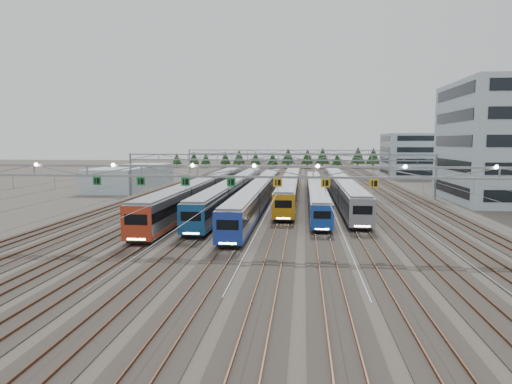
# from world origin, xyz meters

# --- Properties ---
(ground) EXTENTS (400.00, 400.00, 0.00)m
(ground) POSITION_xyz_m (0.00, 0.00, 0.00)
(ground) COLOR #47423A
(ground) RESTS_ON ground
(track_bed) EXTENTS (54.00, 260.00, 5.42)m
(track_bed) POSITION_xyz_m (0.00, 100.00, 1.49)
(track_bed) COLOR #2D2823
(track_bed) RESTS_ON ground
(train_a) EXTENTS (3.10, 63.35, 4.04)m
(train_a) POSITION_xyz_m (-11.25, 29.84, 2.27)
(train_a) COLOR black
(train_a) RESTS_ON ground
(train_b) EXTENTS (2.88, 60.52, 3.76)m
(train_b) POSITION_xyz_m (-6.75, 31.93, 2.13)
(train_b) COLOR black
(train_b) RESTS_ON ground
(train_c) EXTENTS (2.83, 63.86, 3.68)m
(train_c) POSITION_xyz_m (-2.25, 29.47, 2.09)
(train_c) COLOR black
(train_c) RESTS_ON ground
(train_d) EXTENTS (2.86, 56.39, 3.73)m
(train_d) POSITION_xyz_m (2.25, 40.17, 2.11)
(train_d) COLOR black
(train_d) RESTS_ON ground
(train_e) EXTENTS (2.53, 53.19, 3.28)m
(train_e) POSITION_xyz_m (6.75, 32.38, 1.89)
(train_e) COLOR black
(train_e) RESTS_ON ground
(train_f) EXTENTS (2.94, 63.86, 3.83)m
(train_f) POSITION_xyz_m (11.25, 39.43, 2.17)
(train_f) COLOR black
(train_f) RESTS_ON ground
(gantry_near) EXTENTS (56.36, 0.61, 8.08)m
(gantry_near) POSITION_xyz_m (-0.05, -0.12, 7.09)
(gantry_near) COLOR gray
(gantry_near) RESTS_ON ground
(gantry_mid) EXTENTS (56.36, 0.36, 8.00)m
(gantry_mid) POSITION_xyz_m (0.00, 40.00, 6.39)
(gantry_mid) COLOR gray
(gantry_mid) RESTS_ON ground
(gantry_far) EXTENTS (56.36, 0.36, 8.00)m
(gantry_far) POSITION_xyz_m (0.00, 85.00, 6.39)
(gantry_far) COLOR gray
(gantry_far) RESTS_ON ground
(depot_bldg_south) EXTENTS (18.00, 22.00, 20.15)m
(depot_bldg_south) POSITION_xyz_m (38.71, 37.31, 10.07)
(depot_bldg_south) COLOR #A8C2C9
(depot_bldg_south) RESTS_ON ground
(depot_bldg_mid) EXTENTS (14.00, 16.00, 12.04)m
(depot_bldg_mid) POSITION_xyz_m (43.45, 65.03, 6.02)
(depot_bldg_mid) COLOR #A8C2C9
(depot_bldg_mid) RESTS_ON ground
(depot_bldg_north) EXTENTS (22.00, 18.00, 12.48)m
(depot_bldg_north) POSITION_xyz_m (39.28, 93.65, 6.24)
(depot_bldg_north) COLOR #A8C2C9
(depot_bldg_north) RESTS_ON ground
(west_shed) EXTENTS (10.00, 30.00, 4.78)m
(west_shed) POSITION_xyz_m (-33.15, 54.19, 2.39)
(west_shed) COLOR #A8C2C9
(west_shed) RESTS_ON ground
(treeline) EXTENTS (93.80, 5.60, 7.02)m
(treeline) POSITION_xyz_m (-0.90, 131.28, 4.23)
(treeline) COLOR #332114
(treeline) RESTS_ON ground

